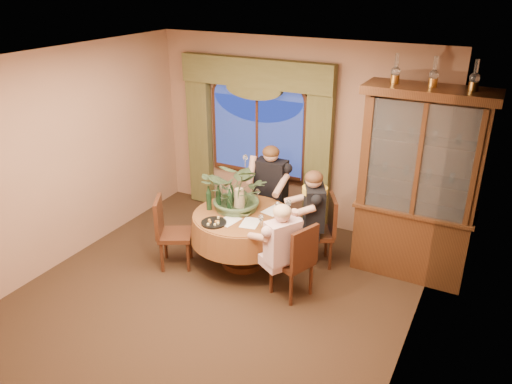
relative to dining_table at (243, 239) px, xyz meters
The scene contains 37 objects.
floor 0.99m from the dining_table, 87.56° to the right, with size 5.00×5.00×0.00m, color black.
wall_back 1.88m from the dining_table, 88.58° to the left, with size 4.50×4.50×0.00m, color #8E664E.
wall_right 2.67m from the dining_table, 21.89° to the right, with size 5.00×5.00×0.00m, color #8E664E.
ceiling 2.59m from the dining_table, 87.56° to the right, with size 5.00×5.00×0.00m, color white.
window 1.86m from the dining_table, 110.37° to the left, with size 1.62×0.10×1.32m, color navy, non-canonical shape.
arched_transom 2.35m from the dining_table, 110.37° to the left, with size 1.60×0.06×0.44m, color navy, non-canonical shape.
drapery_left 2.30m from the dining_table, 137.45° to the left, with size 0.38×0.14×2.32m, color #464621.
drapery_right 1.73m from the dining_table, 72.18° to the left, with size 0.38×0.14×2.32m, color #464621.
swag_valance 2.45m from the dining_table, 111.41° to the left, with size 2.45×0.16×0.42m, color #464621, non-canonical shape.
dining_table is the anchor object (origin of this frame).
china_cabinet 2.33m from the dining_table, 22.49° to the left, with size 1.50×0.59×2.43m, color #351D10.
oil_lamp_left 2.86m from the dining_table, 27.71° to the left, with size 0.11×0.11×0.34m, color #A5722D, non-canonical shape.
oil_lamp_center 3.11m from the dining_table, 22.49° to the left, with size 0.11×0.11×0.34m, color #A5722D, non-canonical shape.
oil_lamp_right 3.40m from the dining_table, 18.87° to the left, with size 0.11×0.11×0.34m, color #A5722D, non-canonical shape.
chair_right 0.92m from the dining_table, 21.10° to the right, with size 0.42×0.42×0.96m, color black.
chair_back_right 0.98m from the dining_table, 28.78° to the left, with size 0.42×0.42×0.96m, color black.
chair_back 0.90m from the dining_table, 100.14° to the left, with size 0.42×0.42×0.96m, color black.
chair_front_left 0.89m from the dining_table, 151.21° to the right, with size 0.42×0.42×0.96m, color black.
person_pink 0.96m from the dining_table, 31.21° to the right, with size 0.45×0.41×1.25m, color #CDA7A7, non-canonical shape.
person_back 0.97m from the dining_table, 91.58° to the left, with size 0.51×0.46×1.41m, color black, non-canonical shape.
person_scarf 0.97m from the dining_table, 26.62° to the left, with size 0.48×0.44×1.35m, color black, non-canonical shape.
stoneware_vase 0.54m from the dining_table, 135.56° to the left, with size 0.16×0.16×0.30m, color tan, non-canonical shape.
centerpiece_plant 0.99m from the dining_table, 130.97° to the left, with size 0.92×1.03×0.80m, color #3D5634.
olive_bowl 0.40m from the dining_table, 26.46° to the right, with size 0.17×0.17×0.05m, color #525C2F.
cheese_platter 0.59m from the dining_table, 114.34° to the right, with size 0.32×0.32×0.02m, color black.
wine_bottle_0 0.69m from the dining_table, 163.49° to the left, with size 0.07×0.07×0.33m, color tan.
wine_bottle_1 0.59m from the dining_table, 163.96° to the left, with size 0.07×0.07×0.33m, color tan.
wine_bottle_2 0.71m from the dining_table, 169.40° to the right, with size 0.07×0.07×0.33m, color black.
wine_bottle_3 0.64m from the dining_table, behind, with size 0.07×0.07×0.33m, color black.
wine_bottle_4 0.57m from the dining_table, behind, with size 0.07×0.07×0.33m, color black.
wine_bottle_5 0.62m from the dining_table, 147.46° to the left, with size 0.07×0.07×0.33m, color black.
tasting_paper_0 0.47m from the dining_table, 40.79° to the right, with size 0.21×0.30×0.00m, color white.
tasting_paper_1 0.57m from the dining_table, 39.80° to the left, with size 0.21×0.30×0.00m, color white.
tasting_paper_2 0.46m from the dining_table, 102.12° to the right, with size 0.21×0.30×0.00m, color white.
wine_glass_person_pink 0.65m from the dining_table, 31.21° to the right, with size 0.07×0.07×0.18m, color silver, non-canonical shape.
wine_glass_person_back 0.65m from the dining_table, 91.58° to the left, with size 0.07×0.07×0.18m, color silver, non-canonical shape.
wine_glass_person_scarf 0.65m from the dining_table, 26.62° to the left, with size 0.07×0.07×0.18m, color silver, non-canonical shape.
Camera 1 is at (2.79, -4.14, 3.61)m, focal length 35.00 mm.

